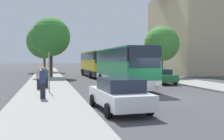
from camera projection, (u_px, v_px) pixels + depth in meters
ground_plane at (161, 97)px, 16.71m from camera, size 300.00×300.00×0.00m
sidewalk_left at (48, 100)px, 15.02m from camera, size 4.00×120.00×0.15m
building_right_background at (207, 22)px, 45.01m from camera, size 15.74×14.84×17.74m
bus_front at (122, 66)px, 22.85m from camera, size 2.81×11.65×3.34m
bus_middle at (95, 64)px, 36.22m from camera, size 2.97×10.94×3.45m
parked_car_left_curb at (119, 94)px, 12.19m from camera, size 2.22×4.70×1.53m
parked_car_right_near at (161, 76)px, 25.69m from camera, size 1.96×4.04×1.45m
parked_car_right_far at (112, 69)px, 45.25m from camera, size 2.18×4.35×1.32m
bus_stop_sign at (49, 67)px, 17.86m from camera, size 0.08×0.45×2.76m
pedestrian_waiting_near at (43, 82)px, 14.98m from camera, size 0.36×0.36×1.85m
pedestrian_waiting_far at (46, 77)px, 20.88m from camera, size 0.36×0.36×1.67m
pedestrian_walking_back at (39, 78)px, 19.82m from camera, size 0.36×0.36×1.62m
tree_left_near at (44, 41)px, 48.52m from camera, size 6.47×6.47×8.89m
tree_left_far at (51, 37)px, 33.53m from camera, size 4.98×4.98×7.65m
tree_right_near at (162, 44)px, 33.68m from camera, size 4.50×4.50×6.52m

